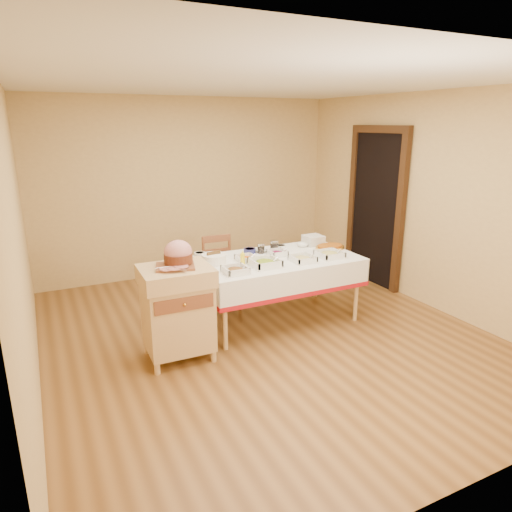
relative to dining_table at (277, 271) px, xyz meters
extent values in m
plane|color=brown|center=(-0.30, -0.30, -0.60)|extent=(5.00, 5.00, 0.00)
plane|color=white|center=(-0.30, -0.30, 2.00)|extent=(5.00, 5.00, 0.00)
plane|color=tan|center=(-0.30, 2.20, 0.70)|extent=(4.50, 0.00, 4.50)
plane|color=tan|center=(-0.30, -2.80, 0.70)|extent=(4.50, 0.00, 4.50)
plane|color=tan|center=(-2.55, -0.30, 0.70)|extent=(0.00, 5.00, 5.00)
plane|color=tan|center=(1.95, -0.30, 0.70)|extent=(0.00, 5.00, 5.00)
cube|color=black|center=(1.91, 0.60, 0.45)|extent=(0.06, 0.90, 2.10)
cube|color=#3D2313|center=(1.89, 0.10, 0.45)|extent=(0.08, 0.10, 2.10)
cube|color=#3D2313|center=(1.89, 1.10, 0.45)|extent=(0.08, 0.10, 2.10)
cube|color=#3D2313|center=(1.89, 0.60, 1.55)|extent=(0.08, 1.10, 0.10)
cube|color=#D9B277|center=(0.00, 0.00, 0.13)|extent=(1.80, 1.00, 0.04)
cylinder|color=#D9B277|center=(-0.82, -0.42, -0.24)|extent=(0.05, 0.05, 0.71)
cylinder|color=#D9B277|center=(-0.82, 0.42, -0.24)|extent=(0.05, 0.05, 0.71)
cylinder|color=#D9B277|center=(0.82, -0.42, -0.24)|extent=(0.05, 0.05, 0.71)
cylinder|color=#D9B277|center=(0.82, 0.42, -0.24)|extent=(0.05, 0.05, 0.71)
cube|color=white|center=(0.00, 0.00, 0.16)|extent=(1.82, 1.02, 0.01)
cube|color=#D9B277|center=(-1.29, -0.37, -0.16)|extent=(0.63, 0.52, 0.66)
cube|color=#D9B277|center=(-1.29, -0.37, 0.25)|extent=(0.67, 0.56, 0.16)
cube|color=brown|center=(-1.29, -0.63, 0.06)|extent=(0.55, 0.02, 0.13)
sphere|color=gold|center=(-1.29, -0.64, 0.06)|extent=(0.03, 0.03, 0.03)
cylinder|color=#D9B277|center=(-1.56, -0.59, -0.54)|extent=(0.05, 0.05, 0.11)
cylinder|color=#D9B277|center=(-1.56, -0.15, -0.54)|extent=(0.05, 0.05, 0.11)
cylinder|color=#D9B277|center=(-1.02, -0.59, -0.54)|extent=(0.05, 0.05, 0.11)
cylinder|color=#D9B277|center=(-1.02, -0.15, -0.54)|extent=(0.05, 0.05, 0.11)
cube|color=brown|center=(-0.43, 0.63, -0.15)|extent=(0.42, 0.40, 0.03)
cylinder|color=brown|center=(-0.61, 0.46, -0.38)|extent=(0.03, 0.03, 0.43)
cylinder|color=brown|center=(-0.60, 0.81, -0.38)|extent=(0.03, 0.03, 0.43)
cylinder|color=brown|center=(-0.27, 0.45, -0.38)|extent=(0.03, 0.03, 0.43)
cylinder|color=brown|center=(-0.25, 0.79, -0.38)|extent=(0.03, 0.03, 0.43)
cylinder|color=brown|center=(-0.60, 0.81, 0.06)|extent=(0.03, 0.03, 0.46)
cylinder|color=brown|center=(-0.25, 0.79, 0.06)|extent=(0.03, 0.03, 0.46)
cube|color=brown|center=(-0.42, 0.80, 0.25)|extent=(0.36, 0.05, 0.09)
cube|color=brown|center=(-1.29, -0.37, 0.35)|extent=(0.35, 0.28, 0.02)
ellipsoid|color=tan|center=(-1.25, -0.34, 0.47)|extent=(0.26, 0.24, 0.23)
cylinder|color=#5C2815|center=(-1.25, -0.34, 0.41)|extent=(0.27, 0.27, 0.09)
cube|color=silver|center=(-1.33, -0.51, 0.36)|extent=(0.22, 0.10, 0.00)
cylinder|color=silver|center=(-1.36, -0.42, 0.37)|extent=(0.26, 0.08, 0.01)
cube|color=white|center=(-0.65, -0.30, 0.17)|extent=(0.24, 0.24, 0.01)
ellipsoid|color=maroon|center=(-0.65, -0.30, 0.19)|extent=(0.18, 0.18, 0.06)
cylinder|color=silver|center=(-0.59, -0.32, 0.20)|extent=(0.14, 0.01, 0.10)
cube|color=white|center=(-0.27, -0.22, 0.17)|extent=(0.29, 0.29, 0.02)
ellipsoid|color=gold|center=(-0.27, -0.22, 0.20)|extent=(0.22, 0.22, 0.08)
cylinder|color=silver|center=(-0.20, -0.25, 0.20)|extent=(0.16, 0.01, 0.12)
cube|color=white|center=(0.18, -0.25, 0.17)|extent=(0.24, 0.24, 0.01)
ellipsoid|color=tan|center=(0.18, -0.25, 0.19)|extent=(0.18, 0.18, 0.06)
cylinder|color=silver|center=(0.24, -0.28, 0.19)|extent=(0.14, 0.01, 0.10)
cube|color=white|center=(0.55, -0.24, 0.17)|extent=(0.27, 0.27, 0.01)
ellipsoid|color=tan|center=(0.55, -0.24, 0.19)|extent=(0.20, 0.20, 0.07)
cylinder|color=silver|center=(0.61, -0.26, 0.20)|extent=(0.14, 0.01, 0.10)
cube|color=white|center=(-0.37, 0.04, 0.17)|extent=(0.20, 0.20, 0.01)
ellipsoid|color=#E05F10|center=(-0.37, 0.04, 0.19)|extent=(0.15, 0.15, 0.05)
cylinder|color=silver|center=(-0.33, 0.02, 0.19)|extent=(0.13, 0.01, 0.10)
cube|color=white|center=(0.05, 0.09, 0.17)|extent=(0.19, 0.19, 0.01)
ellipsoid|color=maroon|center=(0.05, 0.09, 0.19)|extent=(0.15, 0.15, 0.05)
cylinder|color=silver|center=(0.09, 0.07, 0.19)|extent=(0.13, 0.01, 0.09)
cylinder|color=white|center=(-0.78, 0.39, 0.19)|extent=(0.13, 0.13, 0.06)
cylinder|color=black|center=(-0.78, 0.39, 0.21)|extent=(0.10, 0.10, 0.02)
cylinder|color=navy|center=(-0.20, 0.30, 0.19)|extent=(0.14, 0.14, 0.06)
cylinder|color=maroon|center=(-0.20, 0.30, 0.21)|extent=(0.11, 0.11, 0.02)
cylinder|color=white|center=(0.21, 0.29, 0.19)|extent=(0.11, 0.11, 0.06)
cylinder|color=#E05F10|center=(0.21, 0.29, 0.21)|extent=(0.09, 0.09, 0.02)
imported|color=white|center=(-0.05, 0.29, 0.18)|extent=(0.16, 0.16, 0.03)
imported|color=white|center=(0.51, 0.29, 0.18)|extent=(0.15, 0.15, 0.04)
cylinder|color=silver|center=(-0.08, 0.25, 0.21)|extent=(0.08, 0.08, 0.10)
cylinder|color=silver|center=(-0.08, 0.25, 0.27)|extent=(0.09, 0.09, 0.01)
cylinder|color=black|center=(-0.08, 0.25, 0.20)|extent=(0.07, 0.07, 0.07)
cylinder|color=silver|center=(0.11, 0.27, 0.22)|extent=(0.09, 0.09, 0.12)
cylinder|color=silver|center=(0.11, 0.27, 0.28)|extent=(0.10, 0.10, 0.01)
cylinder|color=black|center=(0.11, 0.27, 0.20)|extent=(0.08, 0.08, 0.08)
cylinder|color=yellow|center=(-0.46, -0.06, 0.22)|extent=(0.05, 0.05, 0.12)
cone|color=yellow|center=(-0.46, -0.06, 0.30)|extent=(0.03, 0.03, 0.03)
cylinder|color=white|center=(-0.72, 0.13, 0.21)|extent=(0.27, 0.27, 0.10)
cube|color=white|center=(0.68, 0.30, 0.17)|extent=(0.22, 0.22, 0.01)
cube|color=white|center=(0.68, 0.30, 0.18)|extent=(0.22, 0.22, 0.01)
cube|color=white|center=(0.68, 0.30, 0.19)|extent=(0.22, 0.22, 0.01)
cube|color=white|center=(0.68, 0.30, 0.21)|extent=(0.22, 0.22, 0.01)
cube|color=white|center=(0.68, 0.30, 0.22)|extent=(0.22, 0.22, 0.01)
cube|color=white|center=(0.68, 0.30, 0.24)|extent=(0.22, 0.22, 0.01)
cube|color=white|center=(0.68, 0.30, 0.25)|extent=(0.22, 0.22, 0.01)
cube|color=white|center=(0.68, 0.30, 0.26)|extent=(0.22, 0.22, 0.01)
cube|color=white|center=(0.68, 0.30, 0.28)|extent=(0.22, 0.22, 0.01)
ellipsoid|color=gold|center=(0.76, 0.05, 0.18)|extent=(0.37, 0.27, 0.03)
ellipsoid|color=#A65611|center=(0.76, 0.05, 0.19)|extent=(0.32, 0.22, 0.04)
camera|label=1|loc=(-2.40, -4.34, 1.63)|focal=32.00mm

